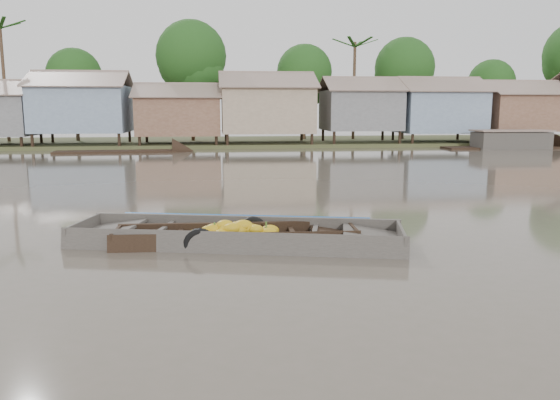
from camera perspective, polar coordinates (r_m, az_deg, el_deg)
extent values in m
plane|color=#534D40|center=(11.06, -0.09, -5.04)|extent=(120.00, 120.00, 0.00)
cube|color=#384723|center=(43.74, -5.09, 5.92)|extent=(120.00, 12.00, 0.50)
cube|color=#7689A2|center=(41.19, -19.95, 8.92)|extent=(6.20, 5.20, 3.20)
cube|color=brown|center=(39.87, -20.58, 11.83)|extent=(6.60, 3.02, 1.28)
cube|color=brown|center=(42.60, -19.67, 11.70)|extent=(6.60, 3.02, 1.28)
cube|color=brown|center=(40.22, -10.47, 8.61)|extent=(5.80, 4.60, 2.70)
cube|color=brown|center=(38.99, -10.67, 11.23)|extent=(6.20, 2.67, 1.14)
cube|color=brown|center=(41.47, -10.44, 11.13)|extent=(6.20, 2.67, 1.14)
cube|color=gray|center=(40.30, -1.39, 9.41)|extent=(6.50, 5.30, 3.30)
cube|color=brown|center=(38.93, -1.21, 12.49)|extent=(6.90, 3.08, 1.31)
cube|color=brown|center=(41.77, -1.59, 12.30)|extent=(6.90, 3.08, 1.31)
cube|color=slate|center=(41.54, 8.39, 9.25)|extent=(5.40, 4.70, 2.90)
cube|color=brown|center=(40.35, 8.94, 11.93)|extent=(5.80, 2.73, 1.17)
cube|color=brown|center=(42.80, 8.01, 11.81)|extent=(5.80, 2.73, 1.17)
cube|color=#7689A2|center=(43.48, 16.14, 8.86)|extent=(6.00, 5.00, 3.10)
cube|color=brown|center=(42.27, 16.99, 11.52)|extent=(6.40, 2.90, 1.24)
cube|color=brown|center=(44.76, 15.59, 11.46)|extent=(6.40, 2.90, 1.24)
cube|color=brown|center=(46.37, 23.65, 8.40)|extent=(5.70, 4.90, 2.80)
cube|color=brown|center=(45.25, 24.66, 10.67)|extent=(6.10, 2.85, 1.21)
cube|color=brown|center=(47.54, 22.99, 10.68)|extent=(6.10, 2.85, 1.21)
cylinder|color=#473323|center=(45.91, -20.49, 8.59)|extent=(0.28, 0.28, 4.90)
sphere|color=#193E13|center=(45.98, -20.70, 12.07)|extent=(4.20, 4.20, 4.20)
cylinder|color=#473323|center=(43.67, -9.15, 9.96)|extent=(0.28, 0.28, 6.30)
sphere|color=#193E13|center=(43.84, -9.28, 14.67)|extent=(5.40, 5.40, 5.40)
cylinder|color=#473323|center=(45.21, 2.55, 9.39)|extent=(0.28, 0.28, 5.25)
sphere|color=#193E13|center=(45.30, 2.58, 13.19)|extent=(4.50, 4.50, 4.50)
cylinder|color=#473323|center=(46.21, 12.73, 9.39)|extent=(0.28, 0.28, 5.60)
sphere|color=#193E13|center=(46.32, 12.88, 13.35)|extent=(4.80, 4.80, 4.80)
cylinder|color=#473323|center=(50.31, 21.05, 8.39)|extent=(0.28, 0.28, 4.55)
sphere|color=#193E13|center=(50.35, 21.23, 11.35)|extent=(3.90, 3.90, 3.90)
cylinder|color=#473323|center=(46.89, -26.83, 10.69)|extent=(0.24, 0.24, 9.00)
cylinder|color=#473323|center=(45.55, 7.73, 11.05)|extent=(0.24, 0.24, 8.00)
cube|color=black|center=(11.50, -4.57, -4.91)|extent=(4.97, 1.13, 0.08)
cube|color=black|center=(11.98, -4.58, -3.38)|extent=(5.04, 0.33, 0.47)
cube|color=black|center=(10.93, -4.58, -4.64)|extent=(5.04, 0.33, 0.47)
cube|color=black|center=(11.71, 7.60, -3.73)|extent=(0.10, 1.10, 0.44)
cube|color=black|center=(11.62, 5.54, -3.52)|extent=(0.89, 0.98, 0.18)
cube|color=black|center=(11.73, -16.76, -4.05)|extent=(0.10, 1.10, 0.44)
cube|color=black|center=(11.63, -14.70, -3.78)|extent=(0.89, 0.98, 0.18)
cube|color=black|center=(11.50, -10.49, -3.58)|extent=(0.14, 1.05, 0.05)
cube|color=black|center=(11.49, 1.31, -3.43)|extent=(0.14, 1.05, 0.05)
ellipsoid|color=gold|center=(11.68, -5.83, -2.94)|extent=(0.33, 0.23, 0.20)
ellipsoid|color=gold|center=(11.37, -3.88, -2.71)|extent=(0.42, 0.30, 0.25)
ellipsoid|color=gold|center=(11.20, -6.21, -3.57)|extent=(0.32, 0.23, 0.19)
ellipsoid|color=gold|center=(11.47, -6.88, -3.06)|extent=(0.41, 0.29, 0.25)
ellipsoid|color=gold|center=(11.44, -5.77, -2.66)|extent=(0.39, 0.28, 0.24)
ellipsoid|color=gold|center=(11.35, -5.57, -3.15)|extent=(0.39, 0.27, 0.23)
ellipsoid|color=gold|center=(11.73, -3.47, -3.19)|extent=(0.36, 0.25, 0.21)
ellipsoid|color=gold|center=(11.59, -5.32, -3.04)|extent=(0.37, 0.26, 0.22)
ellipsoid|color=gold|center=(11.77, -3.30, -3.21)|extent=(0.34, 0.24, 0.21)
ellipsoid|color=gold|center=(11.27, -5.02, -2.98)|extent=(0.39, 0.28, 0.24)
ellipsoid|color=gold|center=(11.27, -7.54, -3.79)|extent=(0.37, 0.26, 0.22)
ellipsoid|color=gold|center=(11.21, -7.85, -4.09)|extent=(0.41, 0.29, 0.24)
ellipsoid|color=gold|center=(11.58, -8.67, -3.55)|extent=(0.38, 0.27, 0.23)
ellipsoid|color=gold|center=(11.32, -4.27, -3.16)|extent=(0.37, 0.26, 0.22)
ellipsoid|color=gold|center=(11.29, -7.96, -3.81)|extent=(0.41, 0.29, 0.25)
ellipsoid|color=gold|center=(11.20, -8.60, -4.41)|extent=(0.33, 0.23, 0.20)
ellipsoid|color=gold|center=(11.21, -7.63, -4.16)|extent=(0.40, 0.29, 0.24)
ellipsoid|color=gold|center=(11.43, -8.36, -3.63)|extent=(0.42, 0.30, 0.25)
ellipsoid|color=gold|center=(11.37, -2.97, -3.07)|extent=(0.38, 0.27, 0.23)
ellipsoid|color=gold|center=(11.44, -8.74, -4.02)|extent=(0.32, 0.23, 0.19)
ellipsoid|color=gold|center=(11.49, -7.44, -3.17)|extent=(0.35, 0.25, 0.21)
ellipsoid|color=gold|center=(11.69, -1.78, -3.35)|extent=(0.36, 0.26, 0.22)
ellipsoid|color=gold|center=(11.48, -4.46, -2.69)|extent=(0.32, 0.22, 0.19)
ellipsoid|color=gold|center=(11.27, -2.51, -3.09)|extent=(0.32, 0.23, 0.19)
ellipsoid|color=gold|center=(11.52, -4.82, -2.98)|extent=(0.39, 0.28, 0.24)
ellipsoid|color=gold|center=(11.18, -0.21, -4.12)|extent=(0.34, 0.24, 0.21)
ellipsoid|color=gold|center=(11.32, -1.19, -3.49)|extent=(0.38, 0.27, 0.23)
ellipsoid|color=gold|center=(11.64, -5.26, -3.15)|extent=(0.34, 0.24, 0.20)
ellipsoid|color=gold|center=(11.64, -1.07, -3.20)|extent=(0.40, 0.29, 0.24)
ellipsoid|color=gold|center=(11.53, -5.61, -3.06)|extent=(0.36, 0.26, 0.22)
cylinder|color=#3F6626|center=(11.41, -6.85, -2.74)|extent=(0.04, 0.04, 0.16)
cylinder|color=#3F6626|center=(11.40, -3.70, -2.70)|extent=(0.04, 0.04, 0.16)
cylinder|color=#3F6626|center=(11.41, -1.45, -2.67)|extent=(0.04, 0.04, 0.16)
torus|color=black|center=(12.05, -2.88, -3.19)|extent=(0.64, 0.18, 0.64)
torus|color=black|center=(10.89, -8.36, -4.68)|extent=(0.70, 0.19, 0.69)
cube|color=#3D3833|center=(11.50, -4.47, -4.91)|extent=(6.88, 2.94, 0.08)
cube|color=#3D3833|center=(12.23, -3.76, -2.89)|extent=(6.72, 1.71, 0.55)
cube|color=#3D3833|center=(10.66, -5.32, -4.79)|extent=(6.72, 1.71, 0.55)
cube|color=#3D3833|center=(11.31, 12.53, -4.14)|extent=(0.44, 1.65, 0.52)
cube|color=#3D3833|center=(11.25, 9.57, -3.78)|extent=(1.46, 1.67, 0.22)
cube|color=#3D3833|center=(12.52, -19.80, -3.16)|extent=(0.44, 1.65, 0.52)
cube|color=#3D3833|center=(12.26, -17.36, -2.98)|extent=(1.46, 1.67, 0.22)
cube|color=#3D3833|center=(11.83, -12.17, -2.98)|extent=(0.46, 1.59, 0.05)
cube|color=#3D3833|center=(11.23, 3.60, -3.45)|extent=(0.46, 1.59, 0.05)
cube|color=#665E54|center=(11.49, -4.47, -4.73)|extent=(5.28, 2.44, 0.02)
cube|color=#0E438F|center=(12.24, -3.72, -1.88)|extent=(5.43, 1.34, 0.14)
torus|color=olive|center=(11.05, 2.02, -5.16)|extent=(0.38, 0.38, 0.05)
torus|color=olive|center=(11.04, 2.02, -4.98)|extent=(0.31, 0.31, 0.05)
cube|color=black|center=(41.17, 22.26, 4.94)|extent=(8.44, 1.99, 0.35)
cube|color=black|center=(36.06, -16.70, 4.69)|extent=(7.63, 2.05, 0.35)
cube|color=black|center=(41.03, 22.99, 5.72)|extent=(5.00, 2.00, 1.20)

